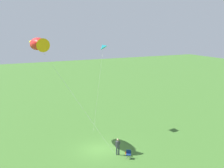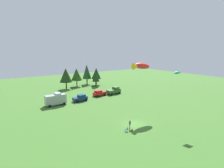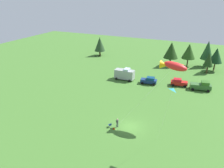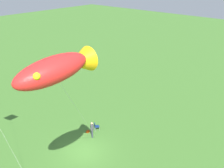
# 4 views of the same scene
# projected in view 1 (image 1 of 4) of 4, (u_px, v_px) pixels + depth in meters

# --- Properties ---
(ground_plane) EXTENTS (160.00, 160.00, 0.00)m
(ground_plane) POSITION_uv_depth(u_px,v_px,m) (99.00, 149.00, 33.41)
(ground_plane) COLOR #3C6C28
(person_kite_flyer) EXTENTS (0.51, 0.50, 1.74)m
(person_kite_flyer) POSITION_uv_depth(u_px,v_px,m) (118.00, 145.00, 31.86)
(person_kite_flyer) COLOR #35384B
(person_kite_flyer) RESTS_ON ground
(folding_chair) EXTENTS (0.66, 0.66, 0.82)m
(folding_chair) POSITION_uv_depth(u_px,v_px,m) (129.00, 153.00, 31.19)
(folding_chair) COLOR navy
(folding_chair) RESTS_ON ground
(backpack_on_grass) EXTENTS (0.32, 0.22, 0.22)m
(backpack_on_grass) POSITION_uv_depth(u_px,v_px,m) (127.00, 153.00, 32.21)
(backpack_on_grass) COLOR #A1350A
(backpack_on_grass) RESTS_ON ground
(kite_large_fish) EXTENTS (10.67, 6.66, 12.00)m
(kite_large_fish) POSITION_uv_depth(u_px,v_px,m) (38.00, 44.00, 34.21)
(kite_large_fish) COLOR red
(kite_large_fish) RESTS_ON ground
(kite_delta_teal) EXTENTS (2.74, 2.93, 10.78)m
(kite_delta_teal) POSITION_uv_depth(u_px,v_px,m) (102.00, 47.00, 39.56)
(kite_delta_teal) COLOR teal
(kite_delta_teal) RESTS_ON ground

